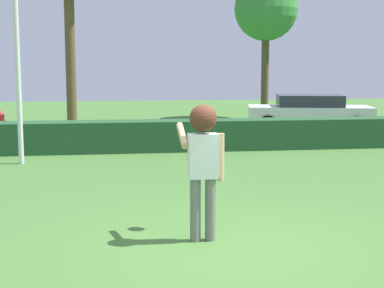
# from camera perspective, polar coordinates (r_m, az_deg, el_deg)

# --- Properties ---
(ground_plane) EXTENTS (60.00, 60.00, 0.00)m
(ground_plane) POSITION_cam_1_polar(r_m,az_deg,el_deg) (7.54, 3.71, -10.06)
(ground_plane) COLOR #447132
(person) EXTENTS (0.56, 0.76, 1.80)m
(person) POSITION_cam_1_polar(r_m,az_deg,el_deg) (7.58, 1.07, -0.93)
(person) COLOR slate
(person) RESTS_ON ground
(frisbee) EXTENTS (0.23, 0.22, 0.10)m
(frisbee) POSITION_cam_1_polar(r_m,az_deg,el_deg) (8.14, 1.11, 1.92)
(frisbee) COLOR white
(lamppost) EXTENTS (0.24, 0.24, 6.45)m
(lamppost) POSITION_cam_1_polar(r_m,az_deg,el_deg) (14.09, -16.81, 12.52)
(lamppost) COLOR silver
(lamppost) RESTS_ON ground
(hedge_row) EXTENTS (24.82, 0.90, 0.81)m
(hedge_row) POSITION_cam_1_polar(r_m,az_deg,el_deg) (15.67, -2.65, 0.83)
(hedge_row) COLOR #234E2B
(hedge_row) RESTS_ON ground
(parked_car_white) EXTENTS (4.47, 2.57, 1.25)m
(parked_car_white) POSITION_cam_1_polar(r_m,az_deg,el_deg) (20.73, 11.35, 3.18)
(parked_car_white) COLOR white
(parked_car_white) RESTS_ON ground
(willow_tree) EXTENTS (2.64, 2.64, 5.90)m
(willow_tree) POSITION_cam_1_polar(r_m,az_deg,el_deg) (25.28, 7.21, 12.78)
(willow_tree) COLOR brown
(willow_tree) RESTS_ON ground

